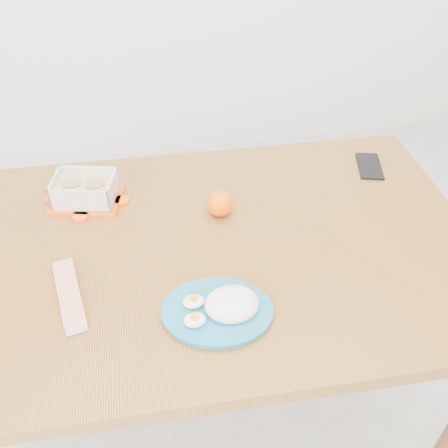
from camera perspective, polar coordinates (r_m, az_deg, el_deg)
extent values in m
plane|color=#B7B7B2|center=(1.76, 4.49, -22.82)|extent=(3.50, 3.50, 0.00)
cube|color=olive|center=(1.23, 0.00, -2.83)|extent=(1.27, 0.88, 0.04)
cylinder|color=brown|center=(1.78, -20.12, -5.65)|extent=(0.06, 0.06, 0.71)
cylinder|color=brown|center=(1.87, 15.39, -1.76)|extent=(0.06, 0.06, 0.71)
cube|color=#F95407|center=(1.38, -15.37, 2.69)|extent=(0.21, 0.17, 0.01)
cube|color=silver|center=(1.36, -15.64, 3.94)|extent=(0.18, 0.15, 0.06)
cube|color=tan|center=(1.36, -15.60, 3.73)|extent=(0.17, 0.14, 0.04)
cylinder|color=#8E7F5D|center=(1.36, -16.93, 4.26)|extent=(0.06, 0.06, 0.02)
cylinder|color=#8E7F5D|center=(1.34, -14.48, 4.24)|extent=(0.06, 0.06, 0.02)
sphere|color=orange|center=(1.27, -0.48, 2.33)|extent=(0.07, 0.07, 0.07)
cylinder|color=#1B7195|center=(1.06, -0.80, -10.03)|extent=(0.27, 0.27, 0.01)
ellipsoid|color=silver|center=(1.03, 0.92, -8.74)|extent=(0.13, 0.12, 0.05)
ellipsoid|color=white|center=(1.05, -3.48, -8.83)|extent=(0.05, 0.04, 0.02)
ellipsoid|color=white|center=(1.02, -3.35, -10.91)|extent=(0.05, 0.04, 0.02)
cube|color=red|center=(1.14, -17.30, -7.55)|extent=(0.08, 0.19, 0.02)
cube|color=black|center=(1.52, 16.30, 6.37)|extent=(0.10, 0.14, 0.01)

